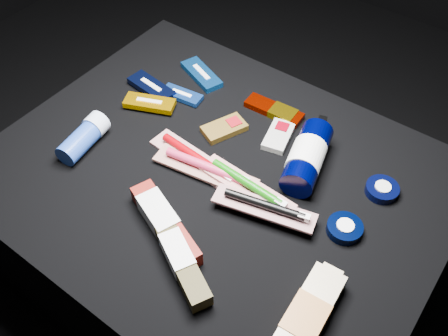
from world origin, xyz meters
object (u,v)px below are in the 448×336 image
Objects in this scene: lotion_bottle at (307,157)px; bodywash_bottle at (309,313)px; toothpaste_carton_red at (163,221)px; deodorant_stick at (84,138)px.

lotion_bottle reaches higher than bodywash_bottle.
toothpaste_carton_red is at bearing 177.00° from bodywash_bottle.
bodywash_bottle is at bearing -73.33° from lotion_bottle.
lotion_bottle reaches higher than deodorant_stick.
deodorant_stick is 0.30m from toothpaste_carton_red.
deodorant_stick is at bearing -171.32° from toothpaste_carton_red.
bodywash_bottle is 1.35× the size of deodorant_stick.
deodorant_stick is (-0.62, 0.06, 0.01)m from bodywash_bottle.
lotion_bottle is at bearing 85.05° from toothpaste_carton_red.
lotion_bottle is 1.08× the size of toothpaste_carton_red.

